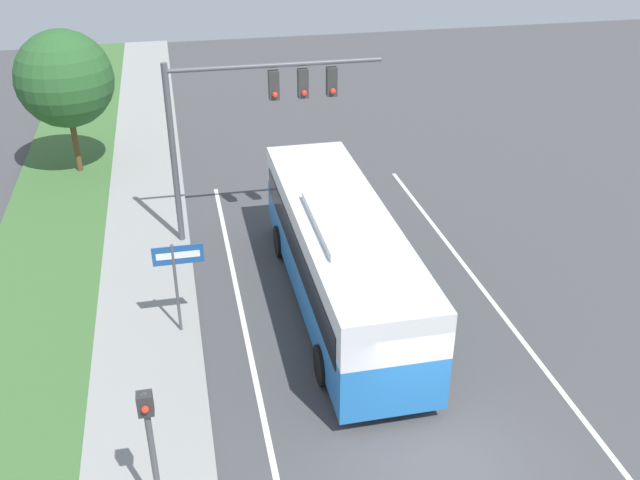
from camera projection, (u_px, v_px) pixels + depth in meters
ground_plane at (442, 457)px, 15.37m from camera, size 80.00×80.00×0.00m
lane_divider_far at (593, 432)px, 16.04m from camera, size 0.14×30.00×0.01m
bus at (341, 252)px, 19.70m from camera, size 2.69×10.34×3.22m
signal_gantry at (248, 109)px, 22.15m from camera, size 6.77×0.41×6.02m
pedestrian_signal at (150, 439)px, 12.85m from camera, size 0.28×0.34×3.23m
street_sign at (177, 271)px, 18.42m from camera, size 1.31×0.08×2.74m
roadside_tree at (64, 79)px, 27.19m from camera, size 3.72×3.72×5.63m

